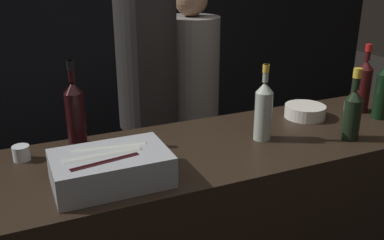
# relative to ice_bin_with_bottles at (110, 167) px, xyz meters

# --- Properties ---
(wall_back_chalkboard) EXTENTS (6.40, 0.06, 2.80)m
(wall_back_chalkboard) POSITION_rel_ice_bin_with_bottles_xyz_m (0.40, 2.54, 0.33)
(wall_back_chalkboard) COLOR black
(wall_back_chalkboard) RESTS_ON ground_plane
(ice_bin_with_bottles) EXTENTS (0.41, 0.26, 0.12)m
(ice_bin_with_bottles) POSITION_rel_ice_bin_with_bottles_xyz_m (0.00, 0.00, 0.00)
(ice_bin_with_bottles) COLOR #9EA0A5
(ice_bin_with_bottles) RESTS_ON bar_counter
(bowl_white) EXTENTS (0.20, 0.20, 0.06)m
(bowl_white) POSITION_rel_ice_bin_with_bottles_xyz_m (1.07, 0.27, -0.03)
(bowl_white) COLOR silver
(bowl_white) RESTS_ON bar_counter
(candle_votive) EXTENTS (0.07, 0.07, 0.06)m
(candle_votive) POSITION_rel_ice_bin_with_bottles_xyz_m (-0.28, 0.33, -0.03)
(candle_votive) COLOR silver
(candle_votive) RESTS_ON bar_counter
(red_wine_bottle_tall) EXTENTS (0.08, 0.08, 0.36)m
(red_wine_bottle_tall) POSITION_rel_ice_bin_with_bottles_xyz_m (1.39, 0.23, 0.08)
(red_wine_bottle_tall) COLOR #380F0F
(red_wine_bottle_tall) RESTS_ON bar_counter
(red_wine_bottle_burgundy) EXTENTS (0.08, 0.08, 0.35)m
(red_wine_bottle_burgundy) POSITION_rel_ice_bin_with_bottles_xyz_m (1.41, 0.11, 0.08)
(red_wine_bottle_burgundy) COLOR black
(red_wine_bottle_burgundy) RESTS_ON bar_counter
(rose_wine_bottle) EXTENTS (0.08, 0.08, 0.34)m
(rose_wine_bottle) POSITION_rel_ice_bin_with_bottles_xyz_m (0.71, 0.12, 0.08)
(rose_wine_bottle) COLOR #9EA899
(rose_wine_bottle) RESTS_ON bar_counter
(red_wine_bottle_black_foil) EXTENTS (0.08, 0.08, 0.37)m
(red_wine_bottle_black_foil) POSITION_rel_ice_bin_with_bottles_xyz_m (-0.05, 0.39, 0.09)
(red_wine_bottle_black_foil) COLOR black
(red_wine_bottle_black_foil) RESTS_ON bar_counter
(champagne_bottle) EXTENTS (0.08, 0.08, 0.32)m
(champagne_bottle) POSITION_rel_ice_bin_with_bottles_xyz_m (1.07, -0.03, 0.07)
(champagne_bottle) COLOR black
(champagne_bottle) RESTS_ON bar_counter
(person_in_hoodie) EXTENTS (0.35, 0.35, 1.80)m
(person_in_hoodie) POSITION_rel_ice_bin_with_bottles_xyz_m (0.45, 0.95, -0.07)
(person_in_hoodie) COLOR black
(person_in_hoodie) RESTS_ON ground_plane
(person_blond_tee) EXTENTS (0.37, 0.37, 1.64)m
(person_blond_tee) POSITION_rel_ice_bin_with_bottles_xyz_m (0.81, 1.13, -0.17)
(person_blond_tee) COLOR black
(person_blond_tee) RESTS_ON ground_plane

